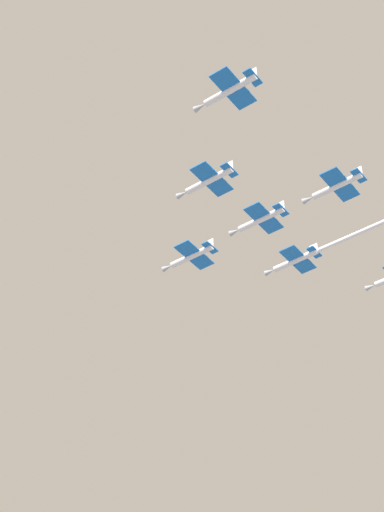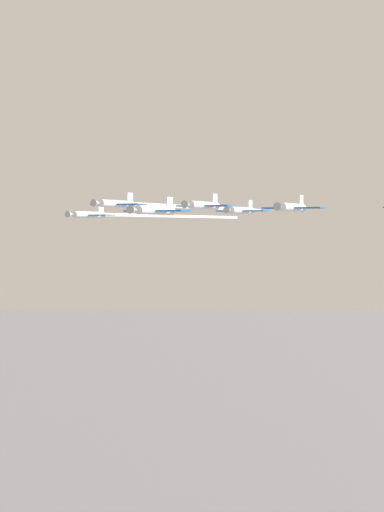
{
  "view_description": "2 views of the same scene",
  "coord_description": "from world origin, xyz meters",
  "px_view_note": "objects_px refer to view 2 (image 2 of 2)",
  "views": [
    {
      "loc": [
        -27.55,
        128.89,
        2.93
      ],
      "look_at": [
        -10.84,
        -5.75,
        113.99
      ],
      "focal_mm": 64.56,
      "sensor_mm": 36.0,
      "label": 1
    },
    {
      "loc": [
        90.27,
        -9.04,
        112.12
      ],
      "look_at": [
        -9.88,
        -1.0,
        107.96
      ],
      "focal_mm": 53.37,
      "sensor_mm": 36.0,
      "label": 2
    }
  ],
  "objects_px": {
    "jet_port_inner": "(292,207)",
    "jet_center_rear": "(155,216)",
    "jet_port_trail": "(241,210)",
    "jet_lead": "(155,210)",
    "jet_starboard_inner": "(180,207)",
    "jet_port_outer": "(203,205)"
  },
  "relations": [
    {
      "from": "jet_starboard_inner",
      "to": "jet_center_rear",
      "type": "xyz_separation_m",
      "value": [
        -22.35,
        -3.95,
        -1.46
      ]
    },
    {
      "from": "jet_port_inner",
      "to": "jet_center_rear",
      "type": "relative_size",
      "value": 0.16
    },
    {
      "from": "jet_port_outer",
      "to": "jet_lead",
      "type": "bearing_deg",
      "value": 90.0
    },
    {
      "from": "jet_center_rear",
      "to": "jet_lead",
      "type": "bearing_deg",
      "value": 117.61
    },
    {
      "from": "jet_starboard_inner",
      "to": "jet_center_rear",
      "type": "height_order",
      "value": "jet_starboard_inner"
    },
    {
      "from": "jet_starboard_inner",
      "to": "jet_center_rear",
      "type": "distance_m",
      "value": 22.74
    },
    {
      "from": "jet_lead",
      "to": "jet_port_outer",
      "type": "distance_m",
      "value": 15.88
    },
    {
      "from": "jet_lead",
      "to": "jet_port_inner",
      "type": "xyz_separation_m",
      "value": [
        -5.48,
        19.62,
        0.55
      ]
    },
    {
      "from": "jet_starboard_inner",
      "to": "jet_port_trail",
      "type": "xyz_separation_m",
      "value": [
        12.19,
        9.67,
        -0.86
      ]
    },
    {
      "from": "jet_center_rear",
      "to": "jet_port_trail",
      "type": "xyz_separation_m",
      "value": [
        34.54,
        13.62,
        0.6
      ]
    },
    {
      "from": "jet_lead",
      "to": "jet_port_outer",
      "type": "xyz_separation_m",
      "value": [
        -13.81,
        7.78,
        1.03
      ]
    },
    {
      "from": "jet_port_inner",
      "to": "jet_port_trail",
      "type": "relative_size",
      "value": 1.0
    },
    {
      "from": "jet_lead",
      "to": "jet_center_rear",
      "type": "distance_m",
      "value": 62.18
    },
    {
      "from": "jet_lead",
      "to": "jet_port_trail",
      "type": "height_order",
      "value": "jet_port_trail"
    },
    {
      "from": "jet_port_outer",
      "to": "jet_center_rear",
      "type": "height_order",
      "value": "jet_port_outer"
    },
    {
      "from": "jet_center_rear",
      "to": "jet_port_inner",
      "type": "bearing_deg",
      "value": 136.72
    },
    {
      "from": "jet_center_rear",
      "to": "jet_port_trail",
      "type": "bearing_deg",
      "value": 140.91
    },
    {
      "from": "jet_port_inner",
      "to": "jet_starboard_inner",
      "type": "distance_m",
      "value": 36.98
    },
    {
      "from": "jet_starboard_inner",
      "to": "jet_port_trail",
      "type": "bearing_deg",
      "value": 157.82
    },
    {
      "from": "jet_starboard_inner",
      "to": "jet_port_trail",
      "type": "height_order",
      "value": "jet_starboard_inner"
    },
    {
      "from": "jet_port_outer",
      "to": "jet_center_rear",
      "type": "relative_size",
      "value": 0.16
    },
    {
      "from": "jet_port_inner",
      "to": "jet_center_rear",
      "type": "xyz_separation_m",
      "value": [
        -56.67,
        -17.68,
        -0.63
      ]
    }
  ]
}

